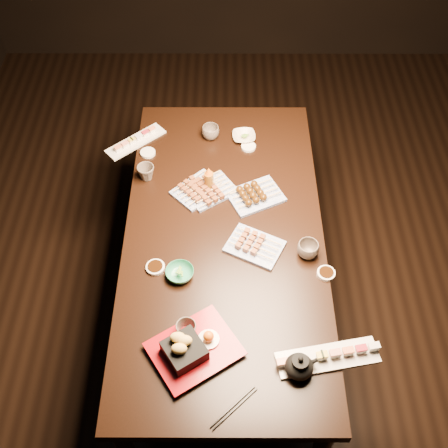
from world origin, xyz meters
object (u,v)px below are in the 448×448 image
Objects in this scene: sushi_platter_far at (135,139)px; yakitori_plate_left at (198,187)px; yakitori_plate_right at (255,243)px; teacup_far_right at (211,132)px; yakitori_plate_center at (210,188)px; teacup_near_left at (186,330)px; sushi_platter_near at (328,356)px; dining_table at (224,281)px; teacup_far_left at (146,173)px; edamame_bowl_green at (180,273)px; teapot at (299,365)px; tempura_tray at (194,344)px; teacup_mid_right at (308,249)px; condiment_bottle at (209,179)px; edamame_bowl_cream at (244,137)px.

yakitori_plate_left is (0.34, -0.34, 0.01)m from sushi_platter_far.
yakitori_plate_right is 0.75m from teacup_far_right.
yakitori_plate_center is 0.77m from teacup_near_left.
teacup_near_left reaches higher than sushi_platter_near.
teacup_far_right is at bearing 57.25° from yakitori_plate_center.
dining_table is 21.58× the size of teacup_far_left.
teacup_near_left is (-0.54, 0.10, 0.01)m from sushi_platter_near.
teapot reaches higher than edamame_bowl_green.
tempura_tray is at bearing 151.81° from teapot.
edamame_bowl_green is at bearing -128.02° from yakitori_plate_right.
tempura_tray is 3.39× the size of teacup_mid_right.
teacup_far_right is (0.07, 1.15, -0.00)m from teacup_near_left.
dining_table is 7.62× the size of yakitori_plate_right.
teacup_far_right is (0.12, 0.87, 0.02)m from edamame_bowl_green.
teacup_mid_right reaches higher than dining_table.
dining_table is 7.90× the size of yakitori_plate_left.
condiment_bottle is (-0.00, -0.37, 0.03)m from teacup_far_right.
yakitori_plate_center is 0.39m from yakitori_plate_right.
yakitori_plate_center is 1.79× the size of teapot.
condiment_bottle reaches higher than teacup_far_right.
condiment_bottle reaches higher than teacup_mid_right.
teapot is (0.43, -0.15, 0.02)m from teacup_near_left.
yakitori_plate_right is 2.62× the size of teacup_far_right.
teacup_near_left is 0.79m from condiment_bottle.
teacup_near_left is (-0.08, -0.76, 0.01)m from yakitori_plate_center.
dining_table is at bearing 85.40° from sushi_platter_far.
yakitori_plate_right is at bearing 87.48° from teapot.
teacup_far_left reaches higher than teacup_mid_right.
sushi_platter_far is 1.45× the size of yakitori_plate_left.
edamame_bowl_cream is (0.10, 0.64, 0.39)m from dining_table.
dining_table is 19.99× the size of teacup_far_right.
teacup_mid_right is 1.05× the size of teacup_far_right.
condiment_bottle is (0.31, -0.07, 0.03)m from teacup_far_left.
yakitori_plate_center is at bearing -51.71° from yakitori_plate_left.
teacup_far_left is (-0.38, 0.36, 0.41)m from dining_table.
teapot reaches higher than sushi_platter_far.
sushi_platter_near is 0.70m from edamame_bowl_green.
sushi_platter_far is at bearing 114.79° from sushi_platter_near.
edamame_bowl_cream is at bearing 77.78° from teacup_near_left.
sushi_platter_far is 4.07× the size of teacup_near_left.
dining_table is at bearing -179.74° from yakitori_plate_right.
teacup_near_left reaches higher than sushi_platter_far.
edamame_bowl_green is at bearing 66.74° from sushi_platter_far.
sushi_platter_far is 1.44× the size of yakitori_plate_center.
sushi_platter_far is 0.48m from yakitori_plate_left.
sushi_platter_near is 1.49m from sushi_platter_far.
teacup_near_left is at bearing -122.54° from dining_table.
condiment_bottle reaches higher than sushi_platter_near.
teacup_far_left is 0.32m from condiment_bottle.
yakitori_plate_left is at bearing -162.16° from condiment_bottle.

